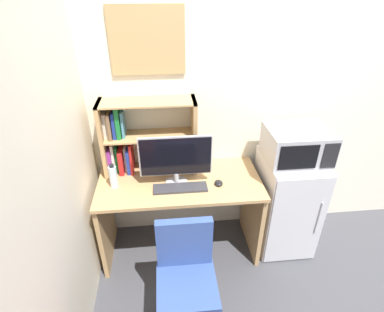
# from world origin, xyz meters

# --- Properties ---
(wall_back) EXTENTS (6.40, 0.04, 2.60)m
(wall_back) POSITION_xyz_m (0.40, 0.02, 1.30)
(wall_back) COLOR silver
(wall_back) RESTS_ON ground_plane
(desk) EXTENTS (1.35, 0.64, 0.78)m
(desk) POSITION_xyz_m (-0.88, -0.32, 0.55)
(desk) COLOR tan
(desk) RESTS_ON ground_plane
(hutch_bookshelf) EXTENTS (0.77, 0.25, 0.63)m
(hutch_bookshelf) POSITION_xyz_m (-1.23, -0.11, 1.10)
(hutch_bookshelf) COLOR tan
(hutch_bookshelf) RESTS_ON desk
(monitor) EXTENTS (0.57, 0.18, 0.43)m
(monitor) POSITION_xyz_m (-0.90, -0.36, 1.02)
(monitor) COLOR #B7B7BC
(monitor) RESTS_ON desk
(keyboard) EXTENTS (0.43, 0.12, 0.02)m
(keyboard) POSITION_xyz_m (-0.88, -0.44, 0.79)
(keyboard) COLOR #333338
(keyboard) RESTS_ON desk
(computer_mouse) EXTENTS (0.07, 0.08, 0.03)m
(computer_mouse) POSITION_xyz_m (-0.56, -0.41, 0.80)
(computer_mouse) COLOR black
(computer_mouse) RESTS_ON desk
(water_bottle) EXTENTS (0.06, 0.06, 0.21)m
(water_bottle) POSITION_xyz_m (-1.40, -0.35, 0.88)
(water_bottle) COLOR silver
(water_bottle) RESTS_ON desk
(mini_fridge) EXTENTS (0.49, 0.55, 0.93)m
(mini_fridge) POSITION_xyz_m (0.08, -0.32, 0.47)
(mini_fridge) COLOR silver
(mini_fridge) RESTS_ON ground_plane
(microwave) EXTENTS (0.50, 0.40, 0.27)m
(microwave) POSITION_xyz_m (0.08, -0.32, 1.07)
(microwave) COLOR #ADADB2
(microwave) RESTS_ON mini_fridge
(desk_chair) EXTENTS (0.46, 0.46, 0.87)m
(desk_chair) POSITION_xyz_m (-0.88, -1.04, 0.39)
(desk_chair) COLOR black
(desk_chair) RESTS_ON ground_plane
(wall_corkboard) EXTENTS (0.56, 0.02, 0.49)m
(wall_corkboard) POSITION_xyz_m (-1.07, -0.01, 1.83)
(wall_corkboard) COLOR tan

